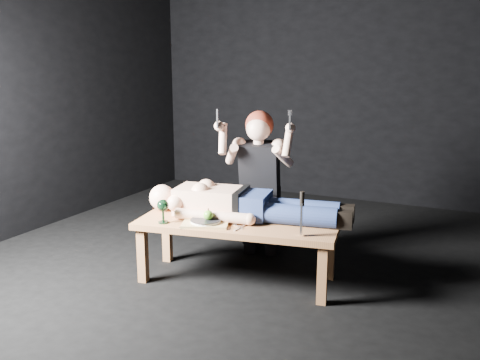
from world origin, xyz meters
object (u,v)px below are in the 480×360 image
(lying_man, at_px, (248,201))
(carving_knife, at_px, (302,214))
(table, at_px, (237,251))
(serving_tray, at_px, (206,223))
(kneeling_woman, at_px, (261,182))
(goblet, at_px, (163,211))

(lying_man, xyz_separation_m, carving_knife, (0.50, -0.24, 0.02))
(table, relative_size, serving_tray, 4.50)
(kneeling_woman, bearing_deg, table, -96.49)
(lying_man, height_order, goblet, lying_man)
(table, bearing_deg, goblet, -160.79)
(table, bearing_deg, serving_tray, -146.35)
(lying_man, height_order, serving_tray, lying_man)
(kneeling_woman, height_order, carving_knife, kneeling_woman)
(lying_man, bearing_deg, goblet, -150.87)
(serving_tray, bearing_deg, table, 43.02)
(lying_man, height_order, carving_knife, carving_knife)
(table, bearing_deg, lying_man, 71.49)
(kneeling_woman, xyz_separation_m, goblet, (-0.41, -0.81, -0.09))
(kneeling_woman, bearing_deg, carving_knife, -60.62)
(kneeling_woman, xyz_separation_m, serving_tray, (-0.12, -0.72, -0.16))
(serving_tray, xyz_separation_m, goblet, (-0.29, -0.09, 0.08))
(carving_knife, bearing_deg, kneeling_woman, 121.75)
(table, bearing_deg, carving_knife, -20.34)
(serving_tray, bearing_deg, goblet, -162.29)
(lying_man, height_order, kneeling_woman, kneeling_woman)
(table, xyz_separation_m, carving_knife, (0.52, -0.10, 0.38))
(goblet, height_order, carving_knife, carving_knife)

